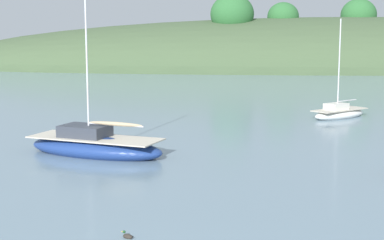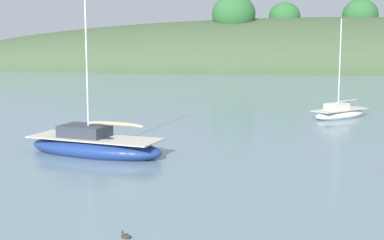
# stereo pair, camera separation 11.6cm
# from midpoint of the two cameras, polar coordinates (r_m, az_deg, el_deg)

# --- Properties ---
(far_shoreline_hill) EXTENTS (150.00, 36.00, 21.41)m
(far_shoreline_hill) POSITION_cam_midpoint_polar(r_m,az_deg,el_deg) (104.45, 15.73, 4.99)
(far_shoreline_hill) COLOR #425638
(far_shoreline_hill) RESTS_ON ground
(sailboat_teal_outer) EXTENTS (7.70, 4.82, 8.84)m
(sailboat_teal_outer) POSITION_cam_midpoint_polar(r_m,az_deg,el_deg) (28.88, -9.58, -2.56)
(sailboat_teal_outer) COLOR navy
(sailboat_teal_outer) RESTS_ON ground
(sailboat_orange_cutter) EXTENTS (4.89, 4.46, 7.19)m
(sailboat_orange_cutter) POSITION_cam_midpoint_polar(r_m,az_deg,el_deg) (42.47, 14.57, 0.67)
(sailboat_orange_cutter) COLOR white
(sailboat_orange_cutter) RESTS_ON ground
(duck_straggler) EXTENTS (0.40, 0.34, 0.24)m
(duck_straggler) POSITION_cam_midpoint_polar(r_m,az_deg,el_deg) (17.29, -6.42, -11.41)
(duck_straggler) COLOR #2D2823
(duck_straggler) RESTS_ON ground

